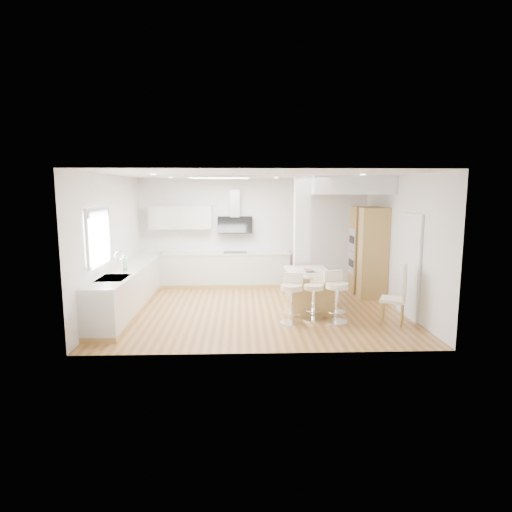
{
  "coord_description": "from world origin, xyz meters",
  "views": [
    {
      "loc": [
        -0.35,
        -8.78,
        2.48
      ],
      "look_at": [
        -0.02,
        0.4,
        1.07
      ],
      "focal_mm": 30.0,
      "sensor_mm": 36.0,
      "label": 1
    }
  ],
  "objects_px": {
    "bar_stool_a": "(291,296)",
    "dining_chair": "(399,293)",
    "bar_stool_c": "(336,294)",
    "bar_stool_b": "(314,295)",
    "peninsula": "(308,290)"
  },
  "relations": [
    {
      "from": "bar_stool_a",
      "to": "peninsula",
      "type": "bearing_deg",
      "value": 82.6
    },
    {
      "from": "bar_stool_a",
      "to": "bar_stool_b",
      "type": "height_order",
      "value": "bar_stool_a"
    },
    {
      "from": "bar_stool_c",
      "to": "dining_chair",
      "type": "bearing_deg",
      "value": -22.65
    },
    {
      "from": "peninsula",
      "to": "dining_chair",
      "type": "bearing_deg",
      "value": -37.22
    },
    {
      "from": "bar_stool_a",
      "to": "dining_chair",
      "type": "relative_size",
      "value": 0.84
    },
    {
      "from": "peninsula",
      "to": "bar_stool_a",
      "type": "relative_size",
      "value": 1.43
    },
    {
      "from": "bar_stool_c",
      "to": "dining_chair",
      "type": "distance_m",
      "value": 1.15
    },
    {
      "from": "bar_stool_b",
      "to": "bar_stool_a",
      "type": "bearing_deg",
      "value": -130.37
    },
    {
      "from": "peninsula",
      "to": "bar_stool_c",
      "type": "xyz_separation_m",
      "value": [
        0.38,
        -0.96,
        0.14
      ]
    },
    {
      "from": "peninsula",
      "to": "bar_stool_a",
      "type": "height_order",
      "value": "bar_stool_a"
    },
    {
      "from": "bar_stool_c",
      "to": "dining_chair",
      "type": "relative_size",
      "value": 0.87
    },
    {
      "from": "bar_stool_b",
      "to": "bar_stool_c",
      "type": "xyz_separation_m",
      "value": [
        0.39,
        -0.19,
        0.05
      ]
    },
    {
      "from": "peninsula",
      "to": "bar_stool_c",
      "type": "bearing_deg",
      "value": -69.58
    },
    {
      "from": "dining_chair",
      "to": "peninsula",
      "type": "bearing_deg",
      "value": 168.71
    },
    {
      "from": "bar_stool_c",
      "to": "bar_stool_a",
      "type": "bearing_deg",
      "value": 166.06
    }
  ]
}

